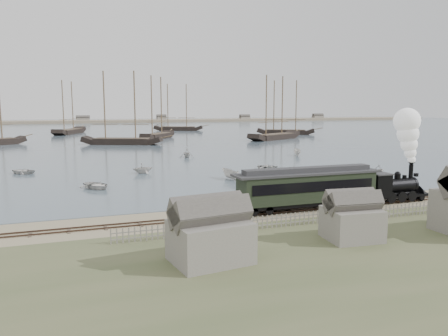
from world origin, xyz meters
name	(u,v)px	position (x,y,z in m)	size (l,w,h in m)	color
ground	(264,208)	(0.00, 0.00, 0.00)	(600.00, 600.00, 0.00)	tan
harbor_water	(111,129)	(0.00, 170.00, 0.03)	(600.00, 336.00, 0.06)	#465865
rail_track	(273,212)	(0.00, -2.00, 0.04)	(120.00, 1.80, 0.16)	#3B2920
picket_fence_west	(228,233)	(-6.50, -7.00, 0.00)	(19.00, 0.10, 1.20)	slate
picket_fence_east	(415,215)	(12.50, -7.50, 0.00)	(15.00, 0.10, 1.20)	slate
shed_left	(210,262)	(-10.00, -13.00, 0.00)	(5.00, 4.00, 4.10)	slate
shed_mid	(351,239)	(2.00, -12.00, 0.00)	(4.00, 3.50, 3.60)	slate
far_spit	(100,123)	(0.00, 250.00, 0.00)	(500.00, 20.00, 1.80)	gray
locomotive	(406,160)	(16.06, -2.00, 4.55)	(7.93, 2.96, 9.89)	black
passenger_coach	(308,187)	(3.85, -2.00, 2.37)	(15.58, 3.01, 3.78)	black
beached_dinghy	(270,204)	(0.72, 0.16, 0.41)	(3.94, 2.81, 0.82)	beige
rowboat_0	(97,185)	(-15.63, 16.70, 0.51)	(4.38, 3.13, 0.91)	beige
rowboat_1	(143,168)	(-8.06, 27.49, 0.90)	(3.20, 2.76, 1.68)	beige
rowboat_2	(230,174)	(2.89, 17.92, 0.78)	(3.74, 1.41, 1.44)	beige
rowboat_3	(268,167)	(12.51, 25.69, 0.42)	(3.47, 2.48, 0.72)	beige
rowboat_4	(378,170)	(25.02, 13.44, 0.88)	(3.13, 2.70, 1.65)	beige
rowboat_5	(297,152)	(26.59, 41.09, 0.78)	(3.71, 1.40, 1.43)	beige
rowboat_6	(22,171)	(-25.78, 33.54, 0.47)	(3.99, 2.85, 0.83)	beige
rowboat_7	(187,153)	(3.87, 46.01, 0.93)	(3.30, 2.85, 1.74)	beige
schooner_2	(121,108)	(-5.02, 81.60, 10.06)	(21.83, 5.04, 20.00)	black
schooner_3	(157,107)	(8.29, 99.69, 10.06)	(19.18, 4.43, 20.00)	black
schooner_4	(275,107)	(42.64, 84.49, 10.06)	(23.24, 5.36, 20.00)	black
schooner_5	(286,107)	(57.48, 105.65, 10.06)	(21.09, 4.87, 20.00)	black
schooner_7	(68,107)	(-18.44, 136.10, 10.06)	(22.92, 5.29, 20.00)	black
schooner_8	(178,107)	(25.73, 143.64, 10.06)	(20.77, 4.79, 20.00)	black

